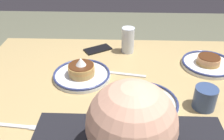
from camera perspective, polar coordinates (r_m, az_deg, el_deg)
name	(u,v)px	position (r m, az deg, el deg)	size (l,w,h in m)	color
dining_table	(124,93)	(1.19, 2.81, -5.27)	(1.40, 0.81, 0.73)	tan
plate_near_main	(208,63)	(1.31, 21.06, 1.50)	(0.25, 0.25, 0.05)	white
plate_center_pancakes	(144,102)	(0.98, 7.33, -7.35)	(0.26, 0.26, 0.05)	silver
plate_far_companion	(82,73)	(1.14, -6.95, -0.73)	(0.26, 0.26, 0.10)	white
coffee_mug	(206,97)	(1.01, 20.57, -5.88)	(0.11, 0.09, 0.09)	#334772
drinking_glass	(128,41)	(1.33, 3.64, 6.55)	(0.07, 0.07, 0.14)	silver
cell_phone	(98,49)	(1.38, -3.25, 4.74)	(0.14, 0.07, 0.01)	black
fork_far	(12,126)	(0.96, -21.80, -11.73)	(0.20, 0.04, 0.01)	silver
tea_spoon	(118,73)	(1.16, 1.31, -0.73)	(0.21, 0.05, 0.01)	silver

